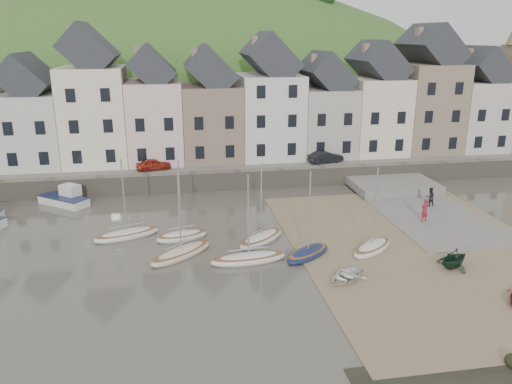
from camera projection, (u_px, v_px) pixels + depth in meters
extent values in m
plane|color=#464137|center=(271.00, 260.00, 34.07)|extent=(160.00, 160.00, 0.00)
cube|color=#375E25|center=(222.00, 149.00, 63.95)|extent=(90.00, 30.00, 1.50)
cube|color=slate|center=(233.00, 165.00, 52.89)|extent=(70.00, 7.00, 0.10)
cube|color=slate|center=(237.00, 180.00, 49.79)|extent=(70.00, 1.20, 1.80)
cube|color=#7E6C4D|center=(422.00, 249.00, 35.82)|extent=(18.00, 26.00, 0.06)
cube|color=slate|center=(421.00, 209.00, 43.98)|extent=(8.00, 18.00, 0.12)
ellipsoid|color=#375E25|center=(182.00, 215.00, 95.09)|extent=(134.40, 84.00, 84.00)
cylinder|color=#382619|center=(51.00, 9.00, 70.32)|extent=(0.50, 0.50, 3.00)
cylinder|color=#382619|center=(153.00, 11.00, 76.32)|extent=(0.50, 0.50, 3.00)
cylinder|color=#382619|center=(246.00, 11.00, 76.68)|extent=(0.50, 0.50, 3.00)
cylinder|color=#382619|center=(324.00, 12.00, 77.66)|extent=(0.50, 0.50, 3.00)
cube|color=beige|center=(36.00, 130.00, 51.86)|extent=(5.80, 8.00, 7.50)
cube|color=gray|center=(11.00, 63.00, 49.64)|extent=(0.60, 0.90, 1.40)
cube|color=beige|center=(96.00, 116.00, 52.48)|extent=(6.40, 8.00, 10.00)
cube|color=gray|center=(71.00, 33.00, 49.76)|extent=(0.60, 0.90, 1.40)
cube|color=beige|center=(155.00, 122.00, 53.67)|extent=(5.60, 8.00, 8.50)
cube|color=gray|center=(137.00, 53.00, 51.33)|extent=(0.60, 0.90, 1.40)
cube|color=#816859|center=(211.00, 122.00, 54.70)|extent=(6.20, 8.00, 8.00)
cube|color=gray|center=(194.00, 55.00, 52.32)|extent=(0.60, 0.90, 1.40)
cube|color=silver|center=(269.00, 116.00, 55.58)|extent=(6.60, 8.00, 9.00)
cube|color=gray|center=(254.00, 42.00, 52.97)|extent=(0.60, 0.90, 1.40)
cube|color=#ACA89D|center=(323.00, 121.00, 56.80)|extent=(5.80, 8.00, 7.50)
cube|color=gray|center=(313.00, 61.00, 54.58)|extent=(0.60, 0.90, 1.40)
cube|color=beige|center=(374.00, 116.00, 57.61)|extent=(6.00, 8.00, 8.50)
cube|color=gray|center=(365.00, 50.00, 55.19)|extent=(0.60, 0.90, 1.40)
cube|color=gray|center=(425.00, 108.00, 58.38)|extent=(6.40, 8.00, 10.00)
cube|color=gray|center=(419.00, 34.00, 55.67)|extent=(0.60, 0.90, 1.40)
cube|color=beige|center=(472.00, 115.00, 59.67)|extent=(5.80, 8.00, 8.00)
cube|color=gray|center=(468.00, 55.00, 57.36)|extent=(0.60, 0.90, 1.40)
ellipsoid|color=silver|center=(127.00, 235.00, 37.83)|extent=(5.19, 3.15, 0.84)
ellipsoid|color=brown|center=(127.00, 232.00, 37.76)|extent=(4.77, 2.88, 0.20)
cylinder|color=#B2B5B7|center=(124.00, 196.00, 36.90)|extent=(0.10, 0.10, 5.60)
cylinder|color=#B2B5B7|center=(126.00, 226.00, 37.60)|extent=(2.60, 1.04, 0.08)
ellipsoid|color=silver|center=(182.00, 237.00, 37.52)|extent=(4.10, 2.40, 0.84)
ellipsoid|color=brown|center=(181.00, 234.00, 37.45)|extent=(3.77, 2.19, 0.20)
cylinder|color=#B2B5B7|center=(180.00, 197.00, 36.59)|extent=(0.10, 0.10, 5.60)
cylinder|color=#B2B5B7|center=(181.00, 227.00, 37.29)|extent=(2.07, 0.60, 0.08)
ellipsoid|color=beige|center=(181.00, 254.00, 34.60)|extent=(4.98, 4.46, 0.84)
ellipsoid|color=brown|center=(181.00, 251.00, 34.53)|extent=(4.57, 4.09, 0.20)
cylinder|color=#B2B5B7|center=(179.00, 211.00, 33.67)|extent=(0.10, 0.10, 5.60)
cylinder|color=#B2B5B7|center=(181.00, 244.00, 34.38)|extent=(2.27, 1.88, 0.08)
ellipsoid|color=silver|center=(261.00, 239.00, 37.04)|extent=(4.40, 4.11, 0.84)
ellipsoid|color=brown|center=(261.00, 237.00, 36.97)|extent=(4.03, 3.77, 0.20)
cylinder|color=#B2B5B7|center=(261.00, 199.00, 36.11)|extent=(0.10, 0.10, 5.60)
cylinder|color=#B2B5B7|center=(261.00, 230.00, 36.81)|extent=(1.93, 1.70, 0.08)
ellipsoid|color=silver|center=(248.00, 259.00, 33.76)|extent=(5.34, 1.98, 0.84)
ellipsoid|color=brown|center=(248.00, 256.00, 33.69)|extent=(4.91, 1.80, 0.20)
cylinder|color=#B2B5B7|center=(248.00, 216.00, 32.83)|extent=(0.10, 0.10, 5.60)
cylinder|color=#B2B5B7|center=(248.00, 249.00, 33.53)|extent=(2.87, 0.35, 0.08)
ellipsoid|color=#162045|center=(308.00, 254.00, 34.56)|extent=(4.20, 3.69, 0.84)
ellipsoid|color=brown|center=(308.00, 251.00, 34.49)|extent=(3.85, 3.38, 0.20)
cylinder|color=#B2B5B7|center=(309.00, 212.00, 33.63)|extent=(0.10, 0.10, 5.60)
cylinder|color=#B2B5B7|center=(308.00, 244.00, 34.34)|extent=(1.86, 1.44, 0.08)
ellipsoid|color=silver|center=(372.00, 248.00, 35.48)|extent=(4.26, 3.76, 0.84)
ellipsoid|color=brown|center=(372.00, 245.00, 35.42)|extent=(3.91, 3.44, 0.20)
cylinder|color=#B2B5B7|center=(375.00, 207.00, 34.56)|extent=(0.10, 0.10, 5.60)
cylinder|color=#B2B5B7|center=(373.00, 238.00, 35.26)|extent=(1.89, 1.48, 0.08)
cube|color=silver|center=(64.00, 201.00, 45.10)|extent=(4.80, 4.29, 0.70)
cube|color=#162045|center=(63.00, 197.00, 44.99)|extent=(4.75, 4.27, 0.08)
cube|color=silver|center=(70.00, 190.00, 45.35)|extent=(2.05, 1.98, 1.00)
imported|color=white|center=(345.00, 276.00, 31.10)|extent=(3.39, 3.19, 0.57)
imported|color=#153023|center=(454.00, 258.00, 32.71)|extent=(3.14, 2.97, 1.31)
imported|color=maroon|center=(425.00, 210.00, 40.61)|extent=(0.82, 0.70, 1.92)
imported|color=black|center=(430.00, 197.00, 44.24)|extent=(0.87, 0.70, 1.71)
imported|color=#A02717|center=(154.00, 164.00, 50.45)|extent=(3.64, 2.09, 1.16)
imported|color=black|center=(326.00, 157.00, 53.31)|extent=(3.99, 2.19, 1.25)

